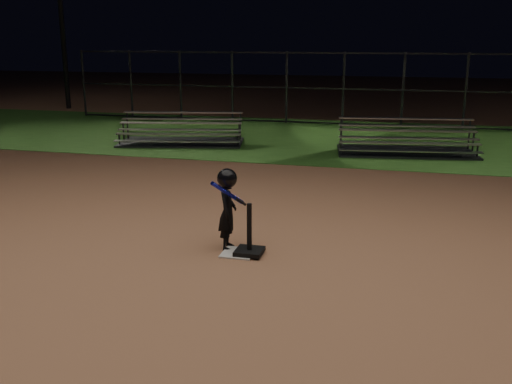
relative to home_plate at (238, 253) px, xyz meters
name	(u,v)px	position (x,y,z in m)	size (l,w,h in m)	color
ground	(238,254)	(0.00, 0.00, -0.01)	(80.00, 80.00, 0.00)	#A26A49
grass_strip	(331,139)	(0.00, 10.00, -0.01)	(60.00, 8.00, 0.01)	#2A571C
home_plate	(238,253)	(0.00, 0.00, 0.00)	(0.45, 0.45, 0.02)	beige
batting_tee	(249,245)	(0.16, 0.00, 0.14)	(0.38, 0.38, 0.73)	black
child_batter	(227,207)	(-0.21, 0.19, 0.62)	(0.43, 0.61, 1.19)	black
bleacher_left	(181,137)	(-4.07, 8.11, 0.16)	(3.77, 2.40, 0.86)	silver
bleacher_right	(406,147)	(2.22, 8.23, 0.17)	(3.75, 2.21, 0.87)	#B8B8BD
backstop_fence	(343,89)	(0.00, 13.00, 1.24)	(20.08, 0.08, 2.50)	#38383D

